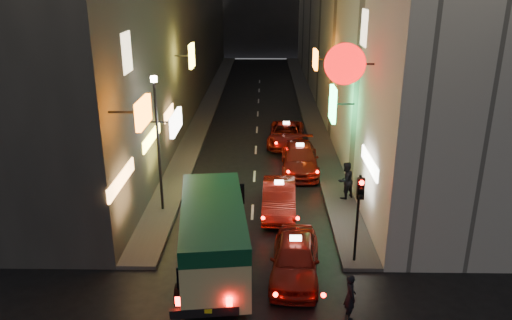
# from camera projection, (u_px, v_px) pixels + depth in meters

# --- Properties ---
(sidewalk_left) EXTENTS (1.50, 52.00, 0.15)m
(sidewalk_left) POSITION_uv_depth(u_px,v_px,m) (209.00, 104.00, 43.09)
(sidewalk_left) COLOR #42403E
(sidewalk_left) RESTS_ON ground
(sidewalk_right) EXTENTS (1.50, 52.00, 0.15)m
(sidewalk_right) POSITION_uv_depth(u_px,v_px,m) (308.00, 104.00, 42.95)
(sidewalk_right) COLOR #42403E
(sidewalk_right) RESTS_ON ground
(minibus) EXTENTS (2.95, 6.55, 2.72)m
(minibus) POSITION_uv_depth(u_px,v_px,m) (213.00, 231.00, 17.98)
(minibus) COLOR #D1C782
(minibus) RESTS_ON ground
(taxi_near) EXTENTS (2.68, 5.55, 1.88)m
(taxi_near) POSITION_uv_depth(u_px,v_px,m) (295.00, 255.00, 18.04)
(taxi_near) COLOR maroon
(taxi_near) RESTS_ON ground
(taxi_second) EXTENTS (2.27, 5.23, 1.81)m
(taxi_second) POSITION_uv_depth(u_px,v_px,m) (279.00, 196.00, 23.06)
(taxi_second) COLOR maroon
(taxi_second) RESTS_ON ground
(taxi_third) EXTENTS (2.34, 5.40, 1.87)m
(taxi_third) POSITION_uv_depth(u_px,v_px,m) (300.00, 156.00, 28.07)
(taxi_third) COLOR maroon
(taxi_third) RESTS_ON ground
(taxi_far) EXTENTS (2.49, 5.18, 1.77)m
(taxi_far) POSITION_uv_depth(u_px,v_px,m) (286.00, 133.00, 32.61)
(taxi_far) COLOR maroon
(taxi_far) RESTS_ON ground
(pedestrian_crossing) EXTENTS (0.47, 0.64, 1.76)m
(pedestrian_crossing) POSITION_uv_depth(u_px,v_px,m) (350.00, 293.00, 15.81)
(pedestrian_crossing) COLOR black
(pedestrian_crossing) RESTS_ON ground
(pedestrian_sidewalk) EXTENTS (0.93, 0.86, 2.09)m
(pedestrian_sidewalk) POSITION_uv_depth(u_px,v_px,m) (346.00, 178.00, 24.12)
(pedestrian_sidewalk) COLOR black
(pedestrian_sidewalk) RESTS_ON sidewalk_right
(traffic_light) EXTENTS (0.26, 0.43, 3.50)m
(traffic_light) POSITION_uv_depth(u_px,v_px,m) (359.00, 201.00, 18.08)
(traffic_light) COLOR black
(traffic_light) RESTS_ON sidewalk_right
(lamp_post) EXTENTS (0.28, 0.28, 6.22)m
(lamp_post) POSITION_uv_depth(u_px,v_px,m) (158.00, 136.00, 22.11)
(lamp_post) COLOR black
(lamp_post) RESTS_ON sidewalk_left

